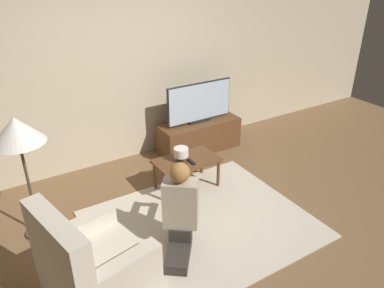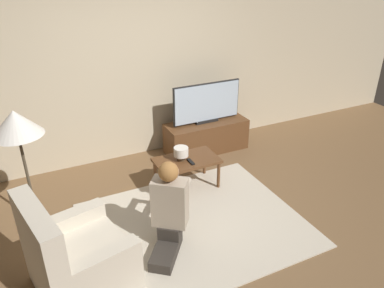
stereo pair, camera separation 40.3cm
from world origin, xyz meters
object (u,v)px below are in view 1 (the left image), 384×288
(person_kneeling, at_px, (180,208))
(table_lamp, at_px, (181,153))
(tv, at_px, (199,102))
(coffee_table, at_px, (187,163))
(floor_lamp, at_px, (17,135))
(armchair, at_px, (94,269))

(person_kneeling, bearing_deg, table_lamp, -82.96)
(tv, xyz_separation_m, table_lamp, (-0.77, -0.79, -0.26))
(coffee_table, bearing_deg, person_kneeling, -123.97)
(person_kneeling, xyz_separation_m, table_lamp, (0.54, 0.92, 0.04))
(tv, distance_m, coffee_table, 1.15)
(coffee_table, distance_m, floor_lamp, 1.97)
(floor_lamp, distance_m, table_lamp, 1.85)
(floor_lamp, xyz_separation_m, table_lamp, (1.73, -0.05, -0.65))
(person_kneeling, relative_size, table_lamp, 5.30)
(coffee_table, xyz_separation_m, floor_lamp, (-1.80, 0.07, 0.81))
(tv, height_order, floor_lamp, floor_lamp)
(armchair, xyz_separation_m, person_kneeling, (0.93, 0.16, 0.17))
(person_kneeling, height_order, table_lamp, person_kneeling)
(floor_lamp, bearing_deg, coffee_table, -2.12)
(coffee_table, relative_size, table_lamp, 4.37)
(person_kneeling, bearing_deg, tv, -89.95)
(tv, xyz_separation_m, armchair, (-2.25, -1.88, -0.46))
(floor_lamp, relative_size, table_lamp, 7.47)
(tv, height_order, armchair, tv)
(coffee_table, distance_m, table_lamp, 0.17)
(floor_lamp, bearing_deg, armchair, -77.29)
(floor_lamp, height_order, table_lamp, floor_lamp)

